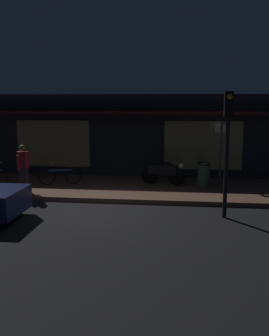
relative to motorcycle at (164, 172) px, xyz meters
name	(u,v)px	position (x,y,z in m)	size (l,w,h in m)	color
ground_plane	(104,212)	(-1.66, -3.43, -0.65)	(60.00, 60.00, 0.00)	black
sidewalk_slab	(119,188)	(-1.66, -0.43, -0.57)	(18.00, 4.00, 0.15)	brown
storefront_building	(131,134)	(-1.66, 2.95, 1.16)	(18.00, 3.30, 3.60)	black
motorcycle	(164,172)	(0.00, 0.00, 0.00)	(1.68, 0.66, 0.97)	black
bicycle_parked	(60,175)	(-3.96, -0.44, -0.14)	(1.58, 0.62, 0.91)	black
person_photographer	(23,167)	(-4.86, -1.77, 0.38)	(0.43, 0.61, 1.67)	#28232D
sign_post	(221,149)	(2.14, 0.25, 0.86)	(0.44, 0.09, 2.40)	#47474C
trash_bin	(204,175)	(1.49, -0.31, -0.03)	(0.48, 0.48, 0.93)	#2D4C33
traffic_light_pole	(228,132)	(1.91, -3.60, 1.83)	(0.24, 0.33, 3.60)	black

